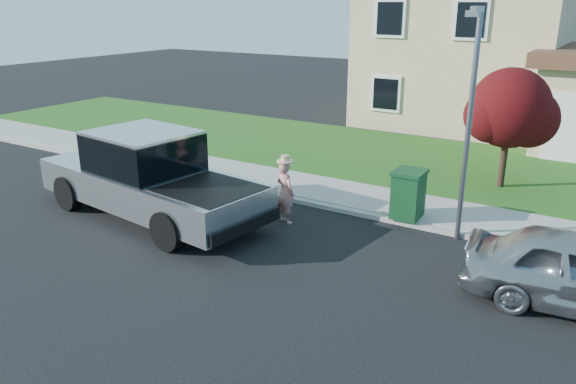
{
  "coord_description": "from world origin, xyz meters",
  "views": [
    {
      "loc": [
        6.71,
        -9.58,
        5.27
      ],
      "look_at": [
        0.41,
        0.54,
        1.2
      ],
      "focal_mm": 35.0,
      "sensor_mm": 36.0,
      "label": 1
    }
  ],
  "objects_px": {
    "ornamental_tree": "(511,112)",
    "pickup_truck": "(149,178)",
    "trash_bin": "(408,194)",
    "street_lamp": "(469,114)",
    "woman": "(285,191)"
  },
  "relations": [
    {
      "from": "pickup_truck",
      "to": "street_lamp",
      "type": "relative_size",
      "value": 1.35
    },
    {
      "from": "woman",
      "to": "trash_bin",
      "type": "distance_m",
      "value": 3.04
    },
    {
      "from": "ornamental_tree",
      "to": "trash_bin",
      "type": "distance_m",
      "value": 4.47
    },
    {
      "from": "ornamental_tree",
      "to": "trash_bin",
      "type": "xyz_separation_m",
      "value": [
        -1.45,
        -3.94,
        -1.54
      ]
    },
    {
      "from": "trash_bin",
      "to": "street_lamp",
      "type": "bearing_deg",
      "value": -18.4
    },
    {
      "from": "ornamental_tree",
      "to": "woman",
      "type": "bearing_deg",
      "value": -126.04
    },
    {
      "from": "ornamental_tree",
      "to": "trash_bin",
      "type": "relative_size",
      "value": 2.87
    },
    {
      "from": "trash_bin",
      "to": "street_lamp",
      "type": "height_order",
      "value": "street_lamp"
    },
    {
      "from": "pickup_truck",
      "to": "woman",
      "type": "xyz_separation_m",
      "value": [
        3.16,
        1.45,
        -0.21
      ]
    },
    {
      "from": "trash_bin",
      "to": "street_lamp",
      "type": "relative_size",
      "value": 0.23
    },
    {
      "from": "pickup_truck",
      "to": "street_lamp",
      "type": "xyz_separation_m",
      "value": [
        7.12,
        2.64,
        1.92
      ]
    },
    {
      "from": "ornamental_tree",
      "to": "pickup_truck",
      "type": "bearing_deg",
      "value": -135.81
    },
    {
      "from": "pickup_truck",
      "to": "street_lamp",
      "type": "height_order",
      "value": "street_lamp"
    },
    {
      "from": "ornamental_tree",
      "to": "trash_bin",
      "type": "bearing_deg",
      "value": -110.17
    },
    {
      "from": "woman",
      "to": "trash_bin",
      "type": "bearing_deg",
      "value": -129.85
    }
  ]
}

